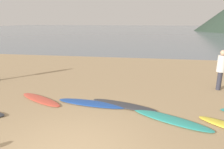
# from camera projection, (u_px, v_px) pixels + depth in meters

# --- Properties ---
(ground_plane) EXTENTS (120.00, 120.00, 0.20)m
(ground_plane) POSITION_uv_depth(u_px,v_px,m) (121.00, 66.00, 14.08)
(ground_plane) COLOR tan
(ground_plane) RESTS_ON ground
(ocean_water) EXTENTS (140.00, 100.00, 0.01)m
(ocean_water) POSITION_uv_depth(u_px,v_px,m) (141.00, 30.00, 64.26)
(ocean_water) COLOR slate
(ocean_water) RESTS_ON ground
(surfboard_3) EXTENTS (2.24, 1.49, 0.07)m
(surfboard_3) POSITION_uv_depth(u_px,v_px,m) (41.00, 99.00, 7.85)
(surfboard_3) COLOR #D84C38
(surfboard_3) RESTS_ON ground
(surfboard_4) EXTENTS (2.74, 0.89, 0.08)m
(surfboard_4) POSITION_uv_depth(u_px,v_px,m) (92.00, 103.00, 7.47)
(surfboard_4) COLOR #1E479E
(surfboard_4) RESTS_ON ground
(surfboard_5) EXTENTS (2.53, 1.20, 0.08)m
(surfboard_5) POSITION_uv_depth(u_px,v_px,m) (123.00, 105.00, 7.31)
(surfboard_5) COLOR #333338
(surfboard_5) RESTS_ON ground
(surfboard_6) EXTENTS (2.53, 1.62, 0.08)m
(surfboard_6) POSITION_uv_depth(u_px,v_px,m) (170.00, 119.00, 6.27)
(surfboard_6) COLOR teal
(surfboard_6) RESTS_ON ground
(person_0) EXTENTS (0.36, 0.36, 1.79)m
(person_0) POSITION_uv_depth(u_px,v_px,m) (221.00, 67.00, 8.78)
(person_0) COLOR #2D2D38
(person_0) RESTS_ON ground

